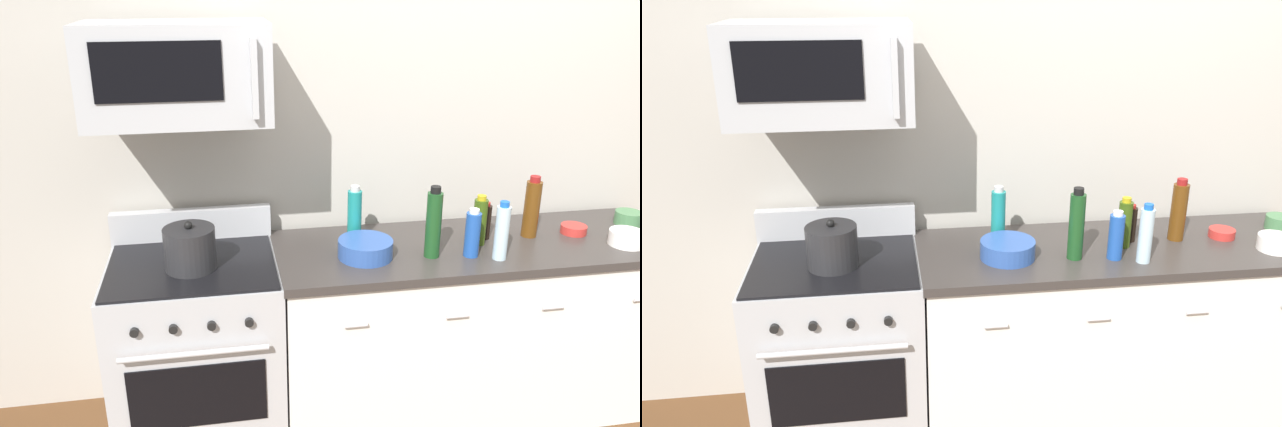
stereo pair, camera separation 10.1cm
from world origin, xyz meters
The scene contains 17 objects.
ground_plane centered at (0.00, 0.00, 0.00)m, with size 6.08×6.08×0.00m, color brown.
back_wall centered at (0.00, 0.41, 1.35)m, with size 5.07×0.10×2.70m, color #B7B2A8.
counter_unit centered at (0.00, 0.00, 0.46)m, with size 1.98×0.66×0.92m.
range_oven centered at (-1.36, 0.00, 0.47)m, with size 0.76×0.69×1.07m.
microwave centered at (-1.36, 0.05, 1.75)m, with size 0.74×0.44×0.40m.
bottle_sparkling_teal centered at (-0.59, 0.12, 1.05)m, with size 0.07×0.07×0.28m.
bottle_water_clear centered at (0.01, -0.18, 1.05)m, with size 0.06×0.06×0.27m.
bottle_soda_blue centered at (-0.11, -0.13, 1.03)m, with size 0.07×0.07×0.23m.
bottle_soy_sauce_dark centered at (0.04, 0.05, 1.01)m, with size 0.06×0.06×0.18m.
bottle_wine_amber centered at (0.27, 0.04, 1.07)m, with size 0.07×0.07×0.31m.
bottle_wine_green centered at (-0.28, -0.11, 1.08)m, with size 0.07×0.07×0.33m.
bottle_olive_oil centered at (-0.02, -0.01, 1.04)m, with size 0.06×0.06×0.24m.
bowl_white_ceramic centered at (0.67, -0.14, 0.96)m, with size 0.16×0.16×0.07m.
bowl_green_glaze centered at (0.85, 0.10, 0.96)m, with size 0.13×0.13×0.07m.
bowl_red_small centered at (0.50, 0.03, 0.94)m, with size 0.12×0.12×0.04m.
bowl_blue_mixing centered at (-0.58, -0.06, 0.96)m, with size 0.25×0.25×0.08m.
stockpot centered at (-1.36, -0.05, 1.02)m, with size 0.22×0.22×0.22m.
Camera 2 is at (-1.13, -2.58, 2.11)m, focal length 34.87 mm.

